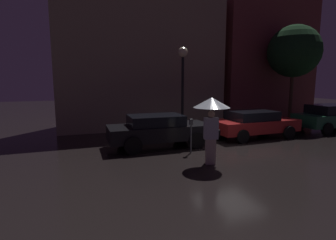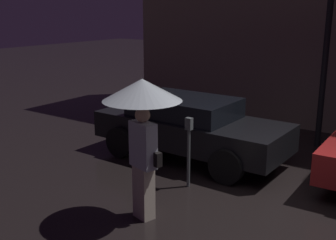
{
  "view_description": "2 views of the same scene",
  "coord_description": "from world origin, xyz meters",
  "px_view_note": "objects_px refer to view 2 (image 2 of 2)",
  "views": [
    {
      "loc": [
        -5.97,
        -9.06,
        2.8
      ],
      "look_at": [
        -2.66,
        0.11,
        1.3
      ],
      "focal_mm": 28.0,
      "sensor_mm": 36.0,
      "label": 1
    },
    {
      "loc": [
        2.07,
        -6.34,
        3.23
      ],
      "look_at": [
        -2.5,
        0.2,
        1.12
      ],
      "focal_mm": 45.0,
      "sensor_mm": 36.0,
      "label": 2
    }
  ],
  "objects_px": {
    "parking_meter": "(189,145)",
    "street_lamp_near": "(331,1)",
    "pedestrian_with_umbrella": "(143,107)",
    "parked_car_black": "(189,126)"
  },
  "relations": [
    {
      "from": "pedestrian_with_umbrella",
      "to": "street_lamp_near",
      "type": "height_order",
      "value": "street_lamp_near"
    },
    {
      "from": "parking_meter",
      "to": "street_lamp_near",
      "type": "xyz_separation_m",
      "value": [
        1.27,
        3.86,
        2.58
      ]
    },
    {
      "from": "parked_car_black",
      "to": "parking_meter",
      "type": "distance_m",
      "value": 1.63
    },
    {
      "from": "pedestrian_with_umbrella",
      "to": "parking_meter",
      "type": "distance_m",
      "value": 1.73
    },
    {
      "from": "parked_car_black",
      "to": "street_lamp_near",
      "type": "distance_m",
      "value": 4.22
    },
    {
      "from": "pedestrian_with_umbrella",
      "to": "parking_meter",
      "type": "height_order",
      "value": "pedestrian_with_umbrella"
    },
    {
      "from": "parking_meter",
      "to": "parked_car_black",
      "type": "bearing_deg",
      "value": 121.79
    },
    {
      "from": "parking_meter",
      "to": "street_lamp_near",
      "type": "bearing_deg",
      "value": 71.72
    },
    {
      "from": "street_lamp_near",
      "to": "pedestrian_with_umbrella",
      "type": "bearing_deg",
      "value": -102.9
    },
    {
      "from": "parked_car_black",
      "to": "parking_meter",
      "type": "xyz_separation_m",
      "value": [
        0.86,
        -1.38,
        0.09
      ]
    }
  ]
}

